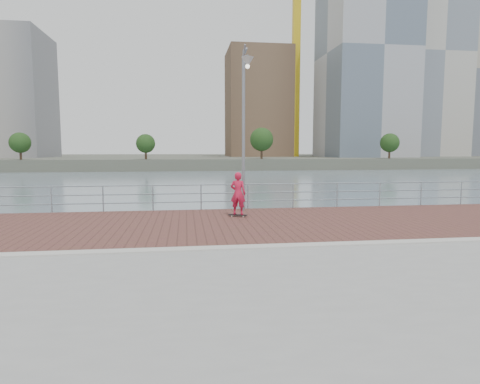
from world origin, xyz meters
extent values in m
plane|color=slate|center=(0.00, 0.00, -2.00)|extent=(400.00, 400.00, 0.00)
cube|color=brown|center=(0.00, 3.60, 0.01)|extent=(40.00, 6.80, 0.02)
cube|color=#B7B5AD|center=(0.00, 0.00, 0.03)|extent=(40.00, 0.40, 0.06)
cube|color=#4C5142|center=(0.00, 122.50, -0.75)|extent=(320.00, 95.00, 2.50)
cylinder|color=#8C9EA8|center=(-7.18, 7.00, 0.55)|extent=(0.06, 0.06, 1.10)
cylinder|color=#8C9EA8|center=(-5.13, 7.00, 0.55)|extent=(0.06, 0.06, 1.10)
cylinder|color=#8C9EA8|center=(-3.08, 7.00, 0.55)|extent=(0.06, 0.06, 1.10)
cylinder|color=#8C9EA8|center=(-1.03, 7.00, 0.55)|extent=(0.06, 0.06, 1.10)
cylinder|color=#8C9EA8|center=(1.03, 7.00, 0.55)|extent=(0.06, 0.06, 1.10)
cylinder|color=#8C9EA8|center=(3.08, 7.00, 0.55)|extent=(0.06, 0.06, 1.10)
cylinder|color=#8C9EA8|center=(5.13, 7.00, 0.55)|extent=(0.06, 0.06, 1.10)
cylinder|color=#8C9EA8|center=(7.18, 7.00, 0.55)|extent=(0.06, 0.06, 1.10)
cylinder|color=#8C9EA8|center=(9.24, 7.00, 0.55)|extent=(0.06, 0.06, 1.10)
cylinder|color=#8C9EA8|center=(11.29, 7.00, 0.55)|extent=(0.06, 0.06, 1.10)
cylinder|color=#8C9EA8|center=(0.00, 7.00, 1.10)|extent=(39.00, 0.05, 0.05)
cylinder|color=#8C9EA8|center=(0.00, 7.00, 0.73)|extent=(39.00, 0.05, 0.05)
cylinder|color=#8C9EA8|center=(0.00, 7.00, 0.36)|extent=(39.00, 0.05, 0.05)
cylinder|color=gray|center=(0.76, 6.50, 3.23)|extent=(0.13, 0.13, 6.47)
cylinder|color=gray|center=(0.76, 5.96, 6.47)|extent=(0.08, 1.08, 0.08)
cone|color=#B2B2AD|center=(0.76, 5.42, 6.25)|extent=(0.47, 0.47, 0.38)
cube|color=black|center=(0.32, 4.94, 0.09)|extent=(0.74, 0.44, 0.03)
cylinder|color=beige|center=(0.08, 4.97, 0.05)|extent=(0.07, 0.06, 0.06)
cylinder|color=beige|center=(0.51, 4.79, 0.05)|extent=(0.07, 0.06, 0.06)
cylinder|color=beige|center=(0.13, 5.09, 0.05)|extent=(0.07, 0.06, 0.06)
cylinder|color=beige|center=(0.56, 4.91, 0.05)|extent=(0.07, 0.06, 0.06)
imported|color=red|center=(0.32, 4.94, 0.93)|extent=(0.71, 0.59, 1.65)
cube|color=gold|center=(30.00, 104.00, 25.50)|extent=(2.00, 2.00, 50.00)
cube|color=gray|center=(-48.00, 105.00, 16.82)|extent=(20.00, 20.00, 32.64)
cube|color=brown|center=(20.00, 110.00, 16.11)|extent=(18.00, 18.00, 31.22)
cube|color=#9E9EA3|center=(48.00, 98.00, 28.71)|extent=(22.00, 22.00, 56.43)
cube|color=#B2ADA3|center=(72.00, 108.00, 30.67)|extent=(20.00, 20.00, 60.34)
cube|color=#ADA38E|center=(95.00, 115.00, 27.26)|extent=(24.00, 22.00, 53.52)
cylinder|color=#473323|center=(-35.00, 77.00, 2.12)|extent=(0.50, 0.50, 3.23)
sphere|color=#193814|center=(-35.00, 77.00, 3.96)|extent=(4.16, 4.16, 4.16)
cylinder|color=#473323|center=(-10.00, 77.00, 2.06)|extent=(0.50, 0.50, 3.12)
sphere|color=#193814|center=(-10.00, 77.00, 3.85)|extent=(4.01, 4.01, 4.01)
cylinder|color=#473323|center=(15.00, 77.00, 2.50)|extent=(0.50, 0.50, 4.00)
sphere|color=#193814|center=(15.00, 77.00, 4.79)|extent=(5.14, 5.14, 5.14)
cylinder|color=#473323|center=(45.00, 77.00, 2.19)|extent=(0.50, 0.50, 3.37)
sphere|color=#193814|center=(45.00, 77.00, 4.11)|extent=(4.34, 4.34, 4.34)
camera|label=1|loc=(-1.68, -10.32, 2.63)|focal=30.00mm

